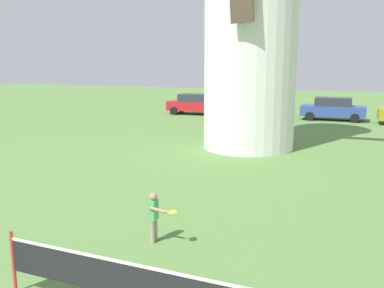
{
  "coord_description": "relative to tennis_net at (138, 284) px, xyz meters",
  "views": [
    {
      "loc": [
        2.83,
        -2.77,
        3.83
      ],
      "look_at": [
        -0.07,
        4.07,
        2.4
      ],
      "focal_mm": 39.11,
      "sensor_mm": 36.0,
      "label": 1
    }
  ],
  "objects": [
    {
      "name": "parked_car_silver",
      "position": [
        -4.53,
        25.24,
        0.13
      ],
      "size": [
        4.42,
        2.08,
        1.56
      ],
      "color": "silver",
      "rests_on": "ground_plane"
    },
    {
      "name": "player_far",
      "position": [
        -1.19,
        2.74,
        -0.05
      ],
      "size": [
        0.7,
        0.42,
        1.11
      ],
      "color": "#9E937F",
      "rests_on": "ground_plane"
    },
    {
      "name": "tennis_net",
      "position": [
        0.0,
        0.0,
        0.0
      ],
      "size": [
        4.91,
        0.06,
        1.1
      ],
      "color": "red",
      "rests_on": "ground_plane"
    },
    {
      "name": "parked_car_red",
      "position": [
        -9.48,
        24.76,
        0.12
      ],
      "size": [
        4.11,
        2.11,
        1.56
      ],
      "color": "red",
      "rests_on": "ground_plane"
    },
    {
      "name": "parked_car_blue",
      "position": [
        0.63,
        25.33,
        0.13
      ],
      "size": [
        4.29,
        1.96,
        1.56
      ],
      "color": "#334C99",
      "rests_on": "ground_plane"
    }
  ]
}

